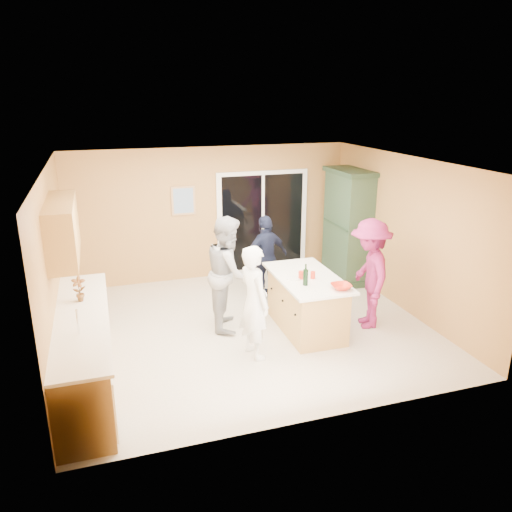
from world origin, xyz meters
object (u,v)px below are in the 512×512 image
object	(u,v)px
woman_grey	(229,273)
woman_navy	(266,257)
woman_magenta	(369,274)
kitchen_island	(306,305)
woman_white	(254,302)
green_hutch	(348,227)

from	to	relation	value
woman_grey	woman_navy	world-z (taller)	woman_grey
woman_grey	woman_magenta	size ratio (longest dim) A/B	1.03
kitchen_island	woman_white	bearing A→B (deg)	-151.49
kitchen_island	woman_grey	size ratio (longest dim) A/B	0.95
woman_white	woman_grey	world-z (taller)	woman_grey
woman_magenta	woman_white	bearing A→B (deg)	-63.67
woman_navy	woman_magenta	xyz separation A→B (m)	(1.16, -1.58, 0.11)
woman_white	kitchen_island	bearing A→B (deg)	-74.89
kitchen_island	woman_magenta	bearing A→B (deg)	-8.72
kitchen_island	woman_navy	distance (m)	1.47
kitchen_island	woman_white	xyz separation A→B (m)	(-1.02, -0.54, 0.40)
woman_navy	green_hutch	bearing A→B (deg)	175.02
woman_navy	woman_magenta	world-z (taller)	woman_magenta
woman_grey	woman_navy	distance (m)	1.32
woman_grey	woman_magenta	xyz separation A→B (m)	(2.09, -0.66, -0.02)
green_hutch	woman_magenta	world-z (taller)	green_hutch
green_hutch	woman_white	world-z (taller)	green_hutch
woman_white	woman_grey	size ratio (longest dim) A/B	0.91
woman_navy	woman_grey	bearing A→B (deg)	26.56
kitchen_island	green_hutch	xyz separation A→B (m)	(1.65, 1.84, 0.65)
woman_grey	woman_white	bearing A→B (deg)	-160.22
woman_grey	green_hutch	bearing A→B (deg)	-49.03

